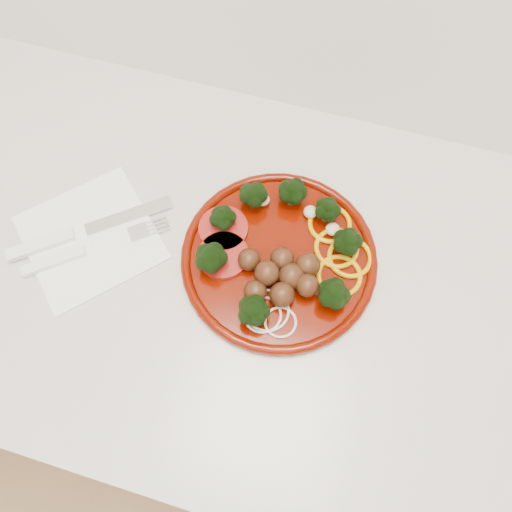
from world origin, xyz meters
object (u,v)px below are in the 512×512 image
(knife, at_px, (69,236))
(plate, at_px, (280,255))
(fork, at_px, (72,255))
(napkin, at_px, (90,237))

(knife, bearing_deg, plate, -28.77)
(knife, bearing_deg, fork, -97.00)
(napkin, bearing_deg, plate, 9.06)
(plate, relative_size, napkin, 1.57)
(fork, bearing_deg, knife, 83.00)
(plate, distance_m, fork, 0.29)
(plate, xyz_separation_m, napkin, (-0.27, -0.04, -0.02))
(knife, bearing_deg, napkin, -22.66)
(fork, bearing_deg, plate, -23.02)
(knife, relative_size, fork, 1.12)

